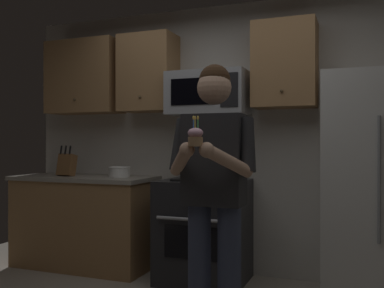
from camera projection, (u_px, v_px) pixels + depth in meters
The scene contains 10 objects.
wall_back at pixel (232, 139), 4.29m from camera, with size 4.40×0.10×2.60m, color beige.
oven_range at pixel (204, 230), 3.98m from camera, with size 0.76×0.70×0.93m.
microwave at pixel (208, 93), 4.09m from camera, with size 0.74×0.41×0.40m.
refrigerator at pixel (384, 189), 3.40m from camera, with size 0.90×0.75×1.80m.
cabinet_row_upper at pixel (155, 73), 4.34m from camera, with size 2.78×0.36×0.76m.
counter_left at pixel (85, 221), 4.47m from camera, with size 1.44×0.66×0.92m.
knife_block at pixel (67, 165), 4.48m from camera, with size 0.16×0.15×0.32m.
bowl_large_white at pixel (119, 171), 4.36m from camera, with size 0.22×0.22×0.10m.
person at pixel (214, 184), 2.79m from camera, with size 0.60×0.48×1.76m.
cupcake at pixel (195, 137), 2.48m from camera, with size 0.09×0.09×0.17m.
Camera 1 is at (1.18, -2.39, 1.26)m, focal length 41.01 mm.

